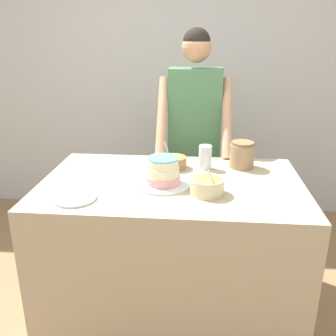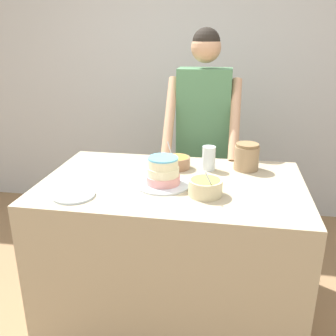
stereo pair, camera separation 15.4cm
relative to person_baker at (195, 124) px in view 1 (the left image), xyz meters
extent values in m
cube|color=silver|center=(-0.11, 0.83, 0.25)|extent=(10.00, 0.05, 2.60)
cube|color=tan|center=(-0.11, -0.76, -0.60)|extent=(1.47, 0.91, 0.90)
cylinder|color=#2D2D38|center=(-0.09, 0.01, -0.64)|extent=(0.11, 0.11, 0.83)
cylinder|color=#2D2D38|center=(0.09, 0.01, -0.64)|extent=(0.11, 0.11, 0.83)
cube|color=#4C7F56|center=(0.00, 0.01, 0.09)|extent=(0.38, 0.21, 0.62)
cylinder|color=tan|center=(-0.22, -0.16, 0.08)|extent=(0.07, 0.40, 0.52)
cylinder|color=tan|center=(0.22, -0.16, 0.08)|extent=(0.07, 0.40, 0.52)
sphere|color=tan|center=(0.00, 0.01, 0.54)|extent=(0.21, 0.21, 0.21)
sphere|color=black|center=(0.00, 0.01, 0.58)|extent=(0.19, 0.19, 0.19)
cylinder|color=silver|center=(-0.15, -0.82, -0.15)|extent=(0.31, 0.31, 0.01)
cylinder|color=pink|center=(-0.15, -0.82, -0.12)|extent=(0.19, 0.19, 0.05)
cylinder|color=#F4EABC|center=(-0.15, -0.82, -0.07)|extent=(0.18, 0.18, 0.05)
cylinder|color=#F4EABC|center=(-0.15, -0.82, -0.03)|extent=(0.16, 0.16, 0.05)
cylinder|color=#60B7E0|center=(-0.15, -0.82, 0.00)|extent=(0.16, 0.16, 0.01)
cylinder|color=beige|center=(0.09, -0.92, -0.11)|extent=(0.18, 0.18, 0.08)
cylinder|color=olive|center=(0.09, -0.92, -0.07)|extent=(0.15, 0.15, 0.01)
cylinder|color=silver|center=(0.12, -0.97, -0.07)|extent=(0.07, 0.05, 0.15)
cylinder|color=#936B4C|center=(-0.11, -0.54, -0.12)|extent=(0.16, 0.16, 0.07)
cylinder|color=#EF9938|center=(-0.11, -0.54, -0.09)|extent=(0.14, 0.14, 0.01)
cylinder|color=silver|center=(-0.14, -0.59, -0.06)|extent=(0.07, 0.04, 0.17)
cylinder|color=silver|center=(0.08, -0.53, -0.08)|extent=(0.08, 0.08, 0.15)
cylinder|color=silver|center=(-0.57, -1.05, -0.15)|extent=(0.22, 0.22, 0.01)
cylinder|color=#9E7F5B|center=(0.30, -0.49, -0.08)|extent=(0.15, 0.15, 0.14)
cylinder|color=olive|center=(0.30, -0.49, 0.00)|extent=(0.14, 0.14, 0.02)
camera|label=1|loc=(0.05, -2.71, 0.64)|focal=40.00mm
camera|label=2|loc=(0.20, -2.69, 0.64)|focal=40.00mm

